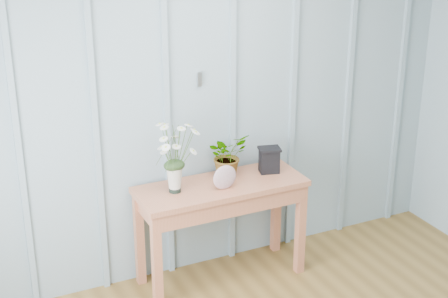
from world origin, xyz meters
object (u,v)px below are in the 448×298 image
felt_disc_vessel (225,177)px  sideboard (221,199)px  daisy_vase (174,148)px  carved_box (269,160)px

felt_disc_vessel → sideboard: bearing=80.6°
daisy_vase → carved_box: daisy_vase is taller
sideboard → daisy_vase: 0.55m
sideboard → daisy_vase: daisy_vase is taller
carved_box → sideboard: bearing=-174.3°
daisy_vase → felt_disc_vessel: daisy_vase is taller
sideboard → daisy_vase: size_ratio=2.36×
daisy_vase → carved_box: bearing=1.7°
carved_box → daisy_vase: bearing=-178.3°
daisy_vase → carved_box: 0.77m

